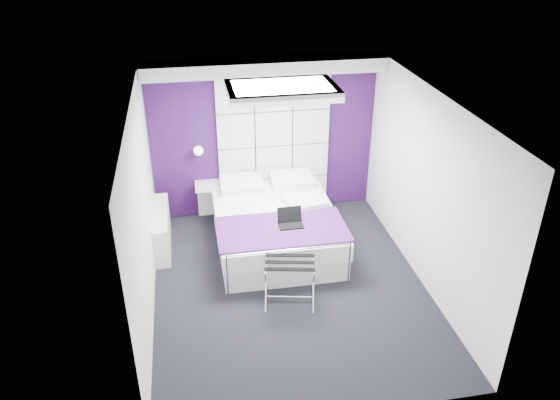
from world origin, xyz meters
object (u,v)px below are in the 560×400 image
Objects in this scene: luggage_rack at (290,282)px; laptop at (290,220)px; radiator at (162,229)px; nightstand at (211,185)px; bed at (275,226)px; wall_lamp at (198,150)px.

laptop reaches higher than luggage_rack.
nightstand is at bearing 42.16° from radiator.
bed is 4.35× the size of nightstand.
wall_lamp reaches higher than laptop.
luggage_rack is at bearing -102.04° from laptop.
radiator is 0.55× the size of bed.
laptop is (0.13, -0.46, 0.35)m from bed.
luggage_rack is at bearing -70.39° from nightstand.
bed is 6.39× the size of laptop.
laptop is at bearing -73.70° from bed.
nightstand is 2.50m from luggage_rack.
wall_lamp is 2.73m from luggage_rack.
luggage_rack is (1.63, -1.61, 0.01)m from radiator.
wall_lamp reaches higher than nightstand.
wall_lamp is at bearing 135.77° from bed.
nightstand reaches higher than radiator.
bed is 1.34m from nightstand.
luggage_rack reaches higher than radiator.
wall_lamp is 0.44× the size of laptop.
nightstand is at bearing -14.46° from wall_lamp.
radiator is at bearing -130.10° from wall_lamp.
nightstand is (-0.88, 0.97, 0.29)m from bed.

